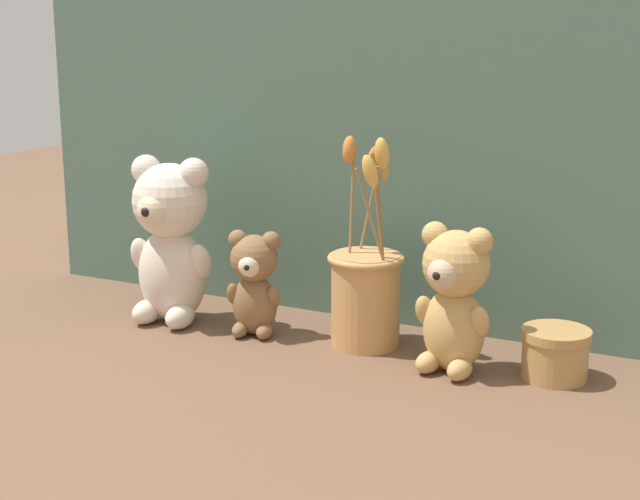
% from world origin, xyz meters
% --- Properties ---
extents(ground_plane, '(4.00, 4.00, 0.00)m').
position_xyz_m(ground_plane, '(0.00, 0.00, 0.00)').
color(ground_plane, brown).
extents(backdrop_wall, '(1.29, 0.02, 0.73)m').
position_xyz_m(backdrop_wall, '(0.00, 0.17, 0.36)').
color(backdrop_wall, '#4C6B5B').
rests_on(backdrop_wall, ground).
extents(teddy_bear_large, '(0.16, 0.15, 0.29)m').
position_xyz_m(teddy_bear_large, '(-0.28, -0.00, 0.15)').
color(teddy_bear_large, beige).
rests_on(teddy_bear_large, ground).
extents(teddy_bear_medium, '(0.12, 0.11, 0.23)m').
position_xyz_m(teddy_bear_medium, '(0.24, -0.02, 0.12)').
color(teddy_bear_medium, tan).
rests_on(teddy_bear_medium, ground).
extents(teddy_bear_small, '(0.10, 0.09, 0.18)m').
position_xyz_m(teddy_bear_small, '(-0.11, -0.00, 0.09)').
color(teddy_bear_small, olive).
rests_on(teddy_bear_small, ground).
extents(flower_vase, '(0.12, 0.14, 0.35)m').
position_xyz_m(flower_vase, '(0.08, 0.03, 0.09)').
color(flower_vase, tan).
rests_on(flower_vase, ground).
extents(decorative_tin_tall, '(0.10, 0.10, 0.08)m').
position_xyz_m(decorative_tin_tall, '(0.39, 0.02, 0.04)').
color(decorative_tin_tall, tan).
rests_on(decorative_tin_tall, ground).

